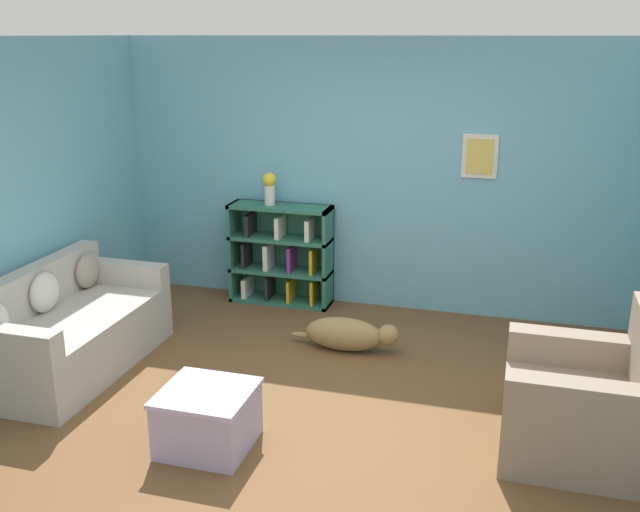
% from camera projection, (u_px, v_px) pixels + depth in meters
% --- Properties ---
extents(ground_plane, '(14.00, 14.00, 0.00)m').
position_uv_depth(ground_plane, '(305.00, 409.00, 5.19)').
color(ground_plane, brown).
extents(wall_back, '(5.60, 0.13, 2.60)m').
position_uv_depth(wall_back, '(373.00, 176.00, 6.87)').
color(wall_back, '#6BADC6').
rests_on(wall_back, ground_plane).
extents(couch, '(0.86, 1.70, 0.82)m').
position_uv_depth(couch, '(68.00, 331.00, 5.76)').
color(couch, '#ADA89E').
rests_on(couch, ground_plane).
extents(bookshelf, '(1.02, 0.32, 1.01)m').
position_uv_depth(bookshelf, '(281.00, 255.00, 7.15)').
color(bookshelf, '#2D6B56').
rests_on(bookshelf, ground_plane).
extents(recliner_chair, '(0.95, 0.92, 0.99)m').
position_uv_depth(recliner_chair, '(590.00, 405.00, 4.55)').
color(recliner_chair, gray).
rests_on(recliner_chair, ground_plane).
extents(coffee_table, '(0.59, 0.57, 0.41)m').
position_uv_depth(coffee_table, '(207.00, 417.00, 4.66)').
color(coffee_table, '#ADA3CC').
rests_on(coffee_table, ground_plane).
extents(dog, '(0.97, 0.26, 0.29)m').
position_uv_depth(dog, '(348.00, 334.00, 6.11)').
color(dog, '#9E7A4C').
rests_on(dog, ground_plane).
extents(vase, '(0.13, 0.13, 0.32)m').
position_uv_depth(vase, '(269.00, 187.00, 6.95)').
color(vase, silver).
rests_on(vase, bookshelf).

